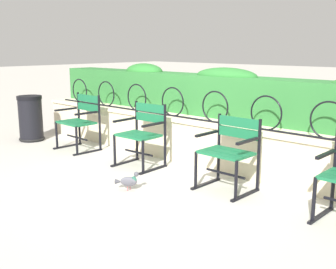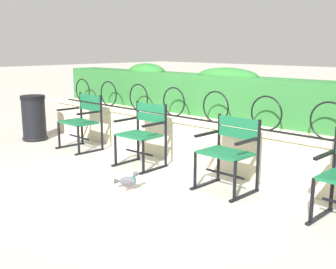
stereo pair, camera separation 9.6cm
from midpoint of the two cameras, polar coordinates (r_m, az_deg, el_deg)
The scene contains 9 objects.
ground_plane at distance 5.18m, azimuth 0.05°, elevation -6.06°, with size 60.00×60.00×0.00m, color #BCB7AD.
stone_wall at distance 5.69m, azimuth 5.78°, elevation -1.15°, with size 7.03×0.41×0.63m.
iron_arch_fence at distance 5.64m, azimuth 4.20°, elevation 3.91°, with size 6.49×0.02×0.42m.
hedge_row at distance 5.93m, azimuth 8.35°, elevation 5.49°, with size 6.88×0.50×0.71m.
park_chair_leftmost at distance 6.71m, azimuth -11.25°, elevation 1.98°, with size 0.62×0.54×0.87m.
park_chair_centre_left at distance 5.64m, azimuth -2.96°, elevation 0.25°, with size 0.60×0.54×0.86m.
park_chair_centre_right at distance 4.74m, azimuth 8.99°, elevation -2.20°, with size 0.60×0.53×0.83m.
pigeon_near_chairs at distance 4.77m, azimuth -5.01°, elevation -6.34°, with size 0.25×0.21×0.22m.
trash_bin at distance 7.60m, azimuth -17.58°, elevation 2.06°, with size 0.44×0.44×0.78m.
Camera 2 is at (3.46, -3.51, 1.60)m, focal length 44.40 mm.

